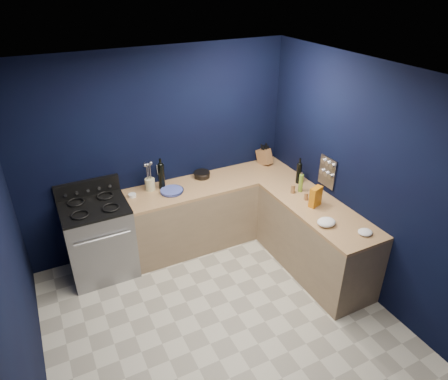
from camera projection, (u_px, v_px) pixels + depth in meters
floor at (220, 322)px, 4.35m from camera, size 3.50×3.50×0.02m
ceiling at (218, 79)px, 3.08m from camera, size 3.50×3.50×0.02m
wall_back at (159, 153)px, 5.09m from camera, size 3.50×0.02×2.60m
wall_right at (363, 182)px, 4.40m from camera, size 0.02×3.50×2.60m
wall_left at (10, 279)px, 3.02m from camera, size 0.02×3.50×2.60m
wall_front at (352, 371)px, 2.34m from camera, size 3.50×0.02×2.60m
cab_back at (213, 212)px, 5.49m from camera, size 2.30×0.63×0.86m
top_back at (213, 183)px, 5.27m from camera, size 2.30×0.63×0.04m
cab_right at (314, 240)px, 4.92m from camera, size 0.63×1.67×0.86m
top_right at (319, 209)px, 4.70m from camera, size 0.63×1.67×0.04m
gas_range at (100, 240)px, 4.87m from camera, size 0.76×0.66×0.92m
oven_door at (105, 256)px, 4.62m from camera, size 0.59×0.02×0.42m
cooktop at (93, 207)px, 4.63m from camera, size 0.76×0.66×0.03m
backguard at (87, 188)px, 4.82m from camera, size 0.76×0.06×0.20m
spice_panel at (327, 172)px, 4.88m from camera, size 0.02×0.28×0.38m
wall_outlet at (160, 169)px, 5.18m from camera, size 0.09×0.02×0.13m
plate_stack at (172, 191)px, 5.00m from camera, size 0.36×0.36×0.04m
ramekin at (132, 195)px, 4.90m from camera, size 0.12×0.12×0.04m
utensil_crock at (150, 184)px, 5.03m from camera, size 0.15×0.15×0.16m
wine_bottle_back at (161, 177)px, 5.02m from camera, size 0.11×0.11×0.33m
lemon_basket at (202, 175)px, 5.35m from camera, size 0.25×0.25×0.08m
knife_block at (264, 157)px, 5.69m from camera, size 0.18×0.27×0.26m
wine_bottle_right at (299, 173)px, 5.17m from camera, size 0.09×0.09×0.27m
oil_bottle at (301, 183)px, 4.97m from camera, size 0.07×0.07×0.24m
spice_jar_near at (293, 189)px, 4.97m from camera, size 0.06×0.06×0.11m
spice_jar_far at (306, 196)px, 4.83m from camera, size 0.06×0.06×0.09m
crouton_bag at (316, 197)px, 4.67m from camera, size 0.18×0.12×0.24m
towel_front at (326, 222)px, 4.36m from camera, size 0.22×0.19×0.07m
towel_end at (365, 232)px, 4.21m from camera, size 0.16×0.15×0.05m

